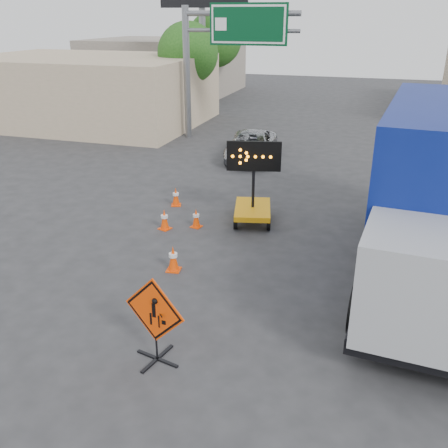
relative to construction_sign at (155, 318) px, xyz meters
The scene contains 14 objects.
ground 1.13m from the construction_sign, 104.26° to the left, with size 100.00×100.00×0.00m, color #2D2D30.
storefront_left_near 24.97m from the construction_sign, 124.53° to the left, with size 14.00×10.00×4.00m, color #C8AF90.
storefront_left_far 37.75m from the construction_sign, 113.66° to the left, with size 12.00×10.00×4.40m, color gray.
highway_gantry 19.50m from the construction_sign, 103.88° to the left, with size 6.18×0.38×6.90m.
tree_left_near 24.19m from the construction_sign, 109.85° to the left, with size 3.71×3.71×6.03m.
tree_left_far 32.10m from the construction_sign, 106.66° to the left, with size 4.10×4.10×6.66m.
construction_sign is the anchor object (origin of this frame).
arrow_board 7.57m from the construction_sign, 90.22° to the left, with size 1.69×2.12×2.72m.
pickup_truck 15.19m from the construction_sign, 97.77° to the left, with size 2.12×4.61×1.28m, color #A6A8AD.
box_truck 7.50m from the construction_sign, 45.07° to the left, with size 3.50×9.44×4.40m.
cone_a 3.82m from the construction_sign, 108.12° to the left, with size 0.41×0.41×0.72m.
cone_b 6.63m from the construction_sign, 112.70° to the left, with size 0.43×0.43×0.68m.
cone_c 6.78m from the construction_sign, 104.08° to the left, with size 0.38×0.38×0.63m.
cone_d 8.75m from the construction_sign, 110.36° to the left, with size 0.44×0.44×0.67m.
Camera 1 is at (3.88, -7.88, 6.36)m, focal length 40.00 mm.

